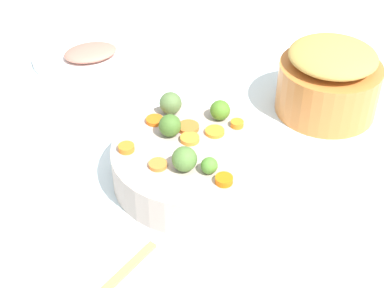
# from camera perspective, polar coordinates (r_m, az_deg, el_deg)

# --- Properties ---
(tabletop) EXTENTS (2.40, 2.40, 0.02)m
(tabletop) POSITION_cam_1_polar(r_m,az_deg,el_deg) (1.08, 2.82, -4.47)
(tabletop) COLOR white
(tabletop) RESTS_ON ground
(serving_bowl_carrots) EXTENTS (0.29, 0.29, 0.07)m
(serving_bowl_carrots) POSITION_cam_1_polar(r_m,az_deg,el_deg) (1.06, 0.00, -1.95)
(serving_bowl_carrots) COLOR #BBA699
(serving_bowl_carrots) RESTS_ON tabletop
(metal_pot) EXTENTS (0.21, 0.21, 0.11)m
(metal_pot) POSITION_cam_1_polar(r_m,az_deg,el_deg) (1.26, 13.19, 5.38)
(metal_pot) COLOR #CD7635
(metal_pot) RESTS_ON tabletop
(stuffing_mound) EXTENTS (0.18, 0.18, 0.04)m
(stuffing_mound) POSITION_cam_1_polar(r_m,az_deg,el_deg) (1.22, 13.72, 8.41)
(stuffing_mound) COLOR gold
(stuffing_mound) RESTS_ON metal_pot
(carrot_slice_0) EXTENTS (0.04, 0.04, 0.01)m
(carrot_slice_0) POSITION_cam_1_polar(r_m,az_deg,el_deg) (1.04, -6.48, -0.38)
(carrot_slice_0) COLOR orange
(carrot_slice_0) RESTS_ON serving_bowl_carrots
(carrot_slice_1) EXTENTS (0.04, 0.04, 0.01)m
(carrot_slice_1) POSITION_cam_1_polar(r_m,az_deg,el_deg) (1.05, -0.22, 0.52)
(carrot_slice_1) COLOR orange
(carrot_slice_1) RESTS_ON serving_bowl_carrots
(carrot_slice_2) EXTENTS (0.04, 0.04, 0.01)m
(carrot_slice_2) POSITION_cam_1_polar(r_m,az_deg,el_deg) (1.08, -0.36, 1.65)
(carrot_slice_2) COLOR orange
(carrot_slice_2) RESTS_ON serving_bowl_carrots
(carrot_slice_3) EXTENTS (0.04, 0.04, 0.01)m
(carrot_slice_3) POSITION_cam_1_polar(r_m,az_deg,el_deg) (1.10, -3.70, 2.35)
(carrot_slice_3) COLOR orange
(carrot_slice_3) RESTS_ON serving_bowl_carrots
(carrot_slice_4) EXTENTS (0.04, 0.04, 0.01)m
(carrot_slice_4) POSITION_cam_1_polar(r_m,az_deg,el_deg) (0.97, 3.17, -3.53)
(carrot_slice_4) COLOR orange
(carrot_slice_4) RESTS_ON serving_bowl_carrots
(carrot_slice_5) EXTENTS (0.05, 0.05, 0.01)m
(carrot_slice_5) POSITION_cam_1_polar(r_m,az_deg,el_deg) (1.07, 2.25, 1.22)
(carrot_slice_5) COLOR orange
(carrot_slice_5) RESTS_ON serving_bowl_carrots
(carrot_slice_6) EXTENTS (0.03, 0.03, 0.01)m
(carrot_slice_6) POSITION_cam_1_polar(r_m,az_deg,el_deg) (1.09, 4.46, 2.00)
(carrot_slice_6) COLOR orange
(carrot_slice_6) RESTS_ON serving_bowl_carrots
(carrot_slice_7) EXTENTS (0.04, 0.04, 0.01)m
(carrot_slice_7) POSITION_cam_1_polar(r_m,az_deg,el_deg) (1.00, -3.37, -2.04)
(carrot_slice_7) COLOR orange
(carrot_slice_7) RESTS_ON serving_bowl_carrots
(brussels_sprout_0) EXTENTS (0.04, 0.04, 0.04)m
(brussels_sprout_0) POSITION_cam_1_polar(r_m,az_deg,el_deg) (1.06, -2.19, 1.84)
(brussels_sprout_0) COLOR #456E29
(brussels_sprout_0) RESTS_ON serving_bowl_carrots
(brussels_sprout_1) EXTENTS (0.04, 0.04, 0.04)m
(brussels_sprout_1) POSITION_cam_1_polar(r_m,az_deg,el_deg) (1.10, 2.78, 3.35)
(brussels_sprout_1) COLOR #4E8224
(brussels_sprout_1) RESTS_ON serving_bowl_carrots
(brussels_sprout_2) EXTENTS (0.04, 0.04, 0.04)m
(brussels_sprout_2) POSITION_cam_1_polar(r_m,az_deg,el_deg) (0.98, -0.75, -1.48)
(brussels_sprout_2) COLOR #527A36
(brussels_sprout_2) RESTS_ON serving_bowl_carrots
(brussels_sprout_3) EXTENTS (0.03, 0.03, 0.03)m
(brussels_sprout_3) POSITION_cam_1_polar(r_m,az_deg,el_deg) (0.98, 1.71, -2.13)
(brussels_sprout_3) COLOR #4F872E
(brussels_sprout_3) RESTS_ON serving_bowl_carrots
(brussels_sprout_4) EXTENTS (0.04, 0.04, 0.04)m
(brussels_sprout_4) POSITION_cam_1_polar(r_m,az_deg,el_deg) (1.11, -2.12, 4.04)
(brussels_sprout_4) COLOR #58753E
(brussels_sprout_4) RESTS_ON serving_bowl_carrots
(ham_plate) EXTENTS (0.26, 0.26, 0.01)m
(ham_plate) POSITION_cam_1_polar(r_m,az_deg,el_deg) (1.47, -10.28, 8.57)
(ham_plate) COLOR white
(ham_plate) RESTS_ON tabletop
(ham_slice_main) EXTENTS (0.13, 0.15, 0.03)m
(ham_slice_main) POSITION_cam_1_polar(r_m,az_deg,el_deg) (1.44, -9.96, 8.86)
(ham_slice_main) COLOR #C97664
(ham_slice_main) RESTS_ON ham_plate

